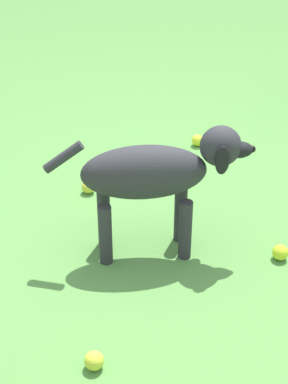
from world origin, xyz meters
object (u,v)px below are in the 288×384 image
(tennis_ball_1, at_px, (94,361))
(tennis_ball_3, at_px, (198,140))
(tennis_ball_0, at_px, (280,252))
(dog, at_px, (156,174))
(tennis_ball_2, at_px, (88,187))

(tennis_ball_1, bearing_deg, tennis_ball_3, 58.95)
(tennis_ball_0, bearing_deg, dog, 157.57)
(dog, height_order, tennis_ball_1, dog)
(tennis_ball_1, height_order, tennis_ball_2, same)
(tennis_ball_0, xyz_separation_m, tennis_ball_2, (-0.67, 0.72, 0.00))
(tennis_ball_1, relative_size, tennis_ball_3, 1.00)
(tennis_ball_3, bearing_deg, tennis_ball_1, -121.05)
(dog, bearing_deg, tennis_ball_3, 69.34)
(dog, distance_m, tennis_ball_0, 0.61)
(tennis_ball_1, relative_size, tennis_ball_2, 1.00)
(dog, relative_size, tennis_ball_3, 12.38)
(tennis_ball_0, bearing_deg, tennis_ball_3, 89.39)
(tennis_ball_1, bearing_deg, tennis_ball_2, 80.43)
(dog, height_order, tennis_ball_3, dog)
(tennis_ball_1, xyz_separation_m, tennis_ball_2, (0.18, 1.10, 0.00))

